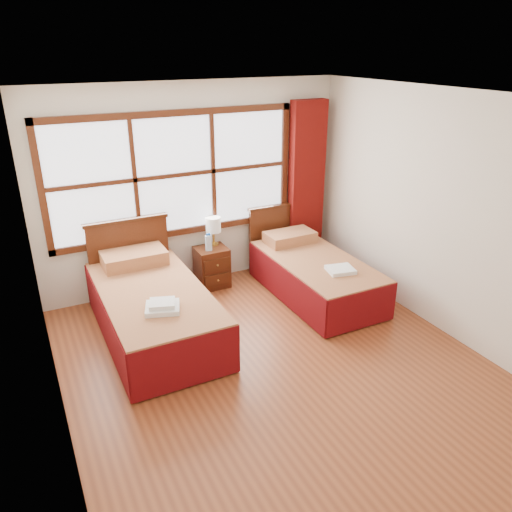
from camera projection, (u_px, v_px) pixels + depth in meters
name	position (u px, v px, depth m)	size (l,w,h in m)	color
floor	(278.00, 367.00, 5.01)	(4.50, 4.50, 0.00)	brown
ceiling	(283.00, 97.00, 3.98)	(4.50, 4.50, 0.00)	white
wall_back	(194.00, 188.00, 6.34)	(4.00, 4.00, 0.00)	silver
wall_left	(44.00, 294.00, 3.67)	(4.50, 4.50, 0.00)	silver
wall_right	(444.00, 215.00, 5.32)	(4.50, 4.50, 0.00)	silver
window	(175.00, 175.00, 6.13)	(3.16, 0.06, 1.56)	white
curtain	(306.00, 185.00, 6.94)	(0.50, 0.16, 2.30)	#660D0A
bed_left	(153.00, 307.00, 5.49)	(1.08, 2.10, 1.06)	#3E1C0C
bed_right	(313.00, 273.00, 6.37)	(0.97, 1.99, 0.94)	#3E1C0C
nightstand	(212.00, 267.00, 6.59)	(0.40, 0.40, 0.54)	#48200F
towels_left	(162.00, 306.00, 4.92)	(0.40, 0.38, 0.10)	white
towels_right	(340.00, 270.00, 5.90)	(0.35, 0.32, 0.05)	white
lamp	(213.00, 225.00, 6.49)	(0.20, 0.20, 0.38)	gold
bottle_near	(210.00, 243.00, 6.38)	(0.06, 0.06, 0.23)	silver
bottle_far	(208.00, 243.00, 6.37)	(0.06, 0.06, 0.23)	silver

